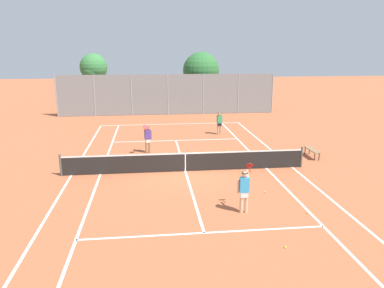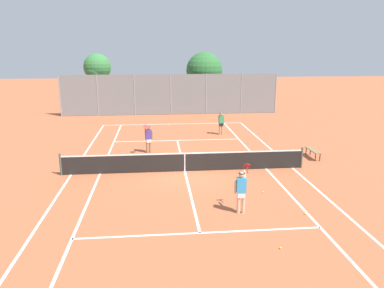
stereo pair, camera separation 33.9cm
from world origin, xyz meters
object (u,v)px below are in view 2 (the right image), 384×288
Objects in this scene: player_near_side at (241,189)px; loose_tennis_ball_5 at (169,125)px; tennis_net at (185,161)px; player_far_right at (221,122)px; loose_tennis_ball_2 at (226,149)px; courtside_bench at (313,151)px; tree_behind_left at (97,68)px; loose_tennis_ball_3 at (281,248)px; loose_tennis_ball_0 at (263,192)px; player_far_left at (148,137)px; loose_tennis_ball_4 at (305,214)px; tree_behind_right at (204,72)px.

loose_tennis_ball_5 is (-2.05, 16.30, -0.89)m from player_near_side.
player_far_right is (3.17, 7.84, 0.40)m from tennis_net.
loose_tennis_ball_2 is 0.04× the size of courtside_bench.
loose_tennis_ball_2 is 0.01× the size of tree_behind_left.
tree_behind_left reaches higher than player_near_side.
player_near_side is at bearing -130.02° from courtside_bench.
loose_tennis_ball_5 is (-2.69, 18.95, 0.00)m from loose_tennis_ball_3.
player_near_side reaches higher than loose_tennis_ball_0.
player_far_left is 1.11× the size of player_far_right.
courtside_bench reaches higher than loose_tennis_ball_4.
player_far_right is at bearing 84.29° from loose_tennis_ball_2.
loose_tennis_ball_3 is (2.33, -7.64, -0.48)m from tennis_net.
loose_tennis_ball_5 is at bearing 97.15° from player_near_side.
tennis_net is at bearing -112.04° from player_far_right.
loose_tennis_ball_2 is at bearing 97.64° from loose_tennis_ball_4.
player_far_right is at bearing -91.64° from tree_behind_right.
loose_tennis_ball_5 is at bearing 135.48° from player_far_right.
courtside_bench is 23.52m from tree_behind_left.
tennis_net reaches higher than loose_tennis_ball_4.
loose_tennis_ball_3 is (4.15, -11.22, -0.89)m from player_far_left.
player_far_left reaches higher than loose_tennis_ball_3.
player_far_right is 0.29× the size of tree_behind_right.
loose_tennis_ball_0 is at bearing 113.17° from loose_tennis_ball_4.
player_far_right is at bearing 83.38° from player_near_side.
player_far_left is 0.32× the size of tree_behind_right.
player_near_side is 1.00× the size of player_far_left.
tree_behind_left reaches higher than courtside_bench.
tree_behind_right is (-3.75, 18.15, 3.22)m from courtside_bench.
loose_tennis_ball_3 is at bearing -81.93° from loose_tennis_ball_5.
loose_tennis_ball_3 is 0.01× the size of tree_behind_right.
courtside_bench is (4.49, -2.20, 0.38)m from loose_tennis_ball_2.
tree_behind_right is at bearing 87.52° from loose_tennis_ball_3.
player_far_right is 1.07× the size of courtside_bench.
tennis_net is 181.82× the size of loose_tennis_ball_3.
loose_tennis_ball_2 is at bearing 82.97° from player_near_side.
player_far_left is 26.88× the size of loose_tennis_ball_0.
loose_tennis_ball_5 is 10.00m from tree_behind_right.
courtside_bench is at bearing 65.16° from loose_tennis_ball_4.
tennis_net is at bearing 106.92° from loose_tennis_ball_3.
tennis_net is 20.35m from tree_behind_right.
loose_tennis_ball_5 is at bearing -114.54° from tree_behind_right.
loose_tennis_ball_3 is 27.70m from tree_behind_right.
loose_tennis_ball_4 is (1.24, -9.22, 0.00)m from loose_tennis_ball_2.
loose_tennis_ball_3 is 19.14m from loose_tennis_ball_5.
player_near_side is 2.52m from loose_tennis_ball_4.
player_far_left is at bearing 112.26° from player_near_side.
courtside_bench is at bearing -51.70° from loose_tennis_ball_5.
player_near_side is 9.26m from player_far_left.
loose_tennis_ball_0 and loose_tennis_ball_4 have the same top height.
loose_tennis_ball_5 is at bearing 79.29° from player_far_left.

